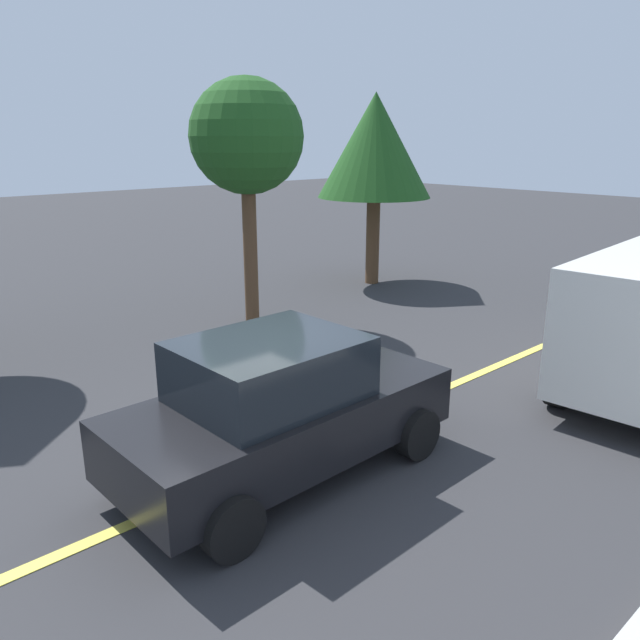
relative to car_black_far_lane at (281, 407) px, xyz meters
The scene contains 5 objects.
ground_plane 0.90m from the car_black_far_lane, 138.69° to the left, with size 80.00×80.00×0.00m, color #2D2D30.
lane_marking_centre 2.87m from the car_black_far_lane, ahead, with size 28.00×0.16×0.01m, color #E0D14C.
car_black_far_lane is the anchor object (origin of this frame).
tree_centre_verge 10.49m from the car_black_far_lane, 37.13° to the left, with size 2.96×2.96×4.94m.
tree_right_verge 7.07m from the car_black_far_lane, 56.91° to the left, with size 2.31×2.31×4.99m.
Camera 1 is at (-3.76, -5.33, 3.81)m, focal length 34.44 mm.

